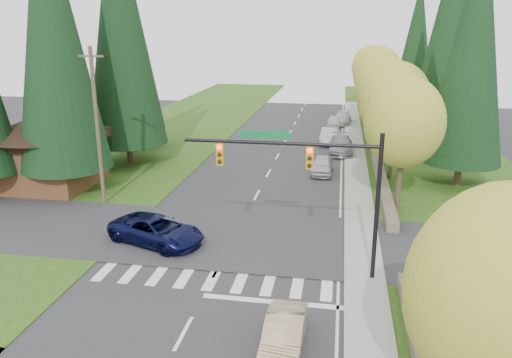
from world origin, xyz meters
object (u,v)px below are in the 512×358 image
(suv_navy, at_px, (156,230))
(parked_car_e, at_px, (342,118))
(parked_car_a, at_px, (322,165))
(parked_car_c, at_px, (329,136))
(parked_car_d, at_px, (334,121))
(sedan_champagne, at_px, (284,335))
(parked_car_b, at_px, (341,145))

(suv_navy, xyz_separation_m, parked_car_e, (9.50, 36.77, -0.04))
(parked_car_a, distance_m, parked_car_c, 10.97)
(parked_car_d, bearing_deg, parked_car_e, 64.39)
(sedan_champagne, height_order, parked_car_e, parked_car_e)
(sedan_champagne, bearing_deg, parked_car_a, 90.06)
(parked_car_d, bearing_deg, sedan_champagne, -90.84)
(parked_car_b, bearing_deg, sedan_champagne, -94.37)
(parked_car_b, height_order, parked_car_d, parked_car_b)
(sedan_champagne, bearing_deg, suv_navy, 134.64)
(parked_car_b, distance_m, parked_car_c, 4.08)
(parked_car_b, distance_m, parked_car_e, 14.77)
(parked_car_c, bearing_deg, suv_navy, -103.83)
(suv_navy, bearing_deg, parked_car_c, 2.98)
(parked_car_a, xyz_separation_m, parked_car_d, (0.48, 19.95, -0.05))
(parked_car_b, relative_size, parked_car_c, 1.17)
(parked_car_b, xyz_separation_m, parked_car_d, (-0.92, 12.88, -0.12))
(parked_car_a, relative_size, parked_car_b, 0.77)
(parked_car_b, bearing_deg, parked_car_e, 88.97)
(sedan_champagne, xyz_separation_m, parked_car_a, (0.36, 23.04, 0.04))
(parked_car_d, relative_size, parked_car_e, 0.78)
(parked_car_c, height_order, parked_car_d, parked_car_c)
(parked_car_b, xyz_separation_m, parked_car_c, (-1.20, 3.90, -0.02))
(sedan_champagne, relative_size, parked_car_b, 0.75)
(suv_navy, distance_m, parked_car_d, 35.93)
(sedan_champagne, distance_m, parked_car_c, 34.01)
(parked_car_a, xyz_separation_m, parked_car_b, (1.40, 7.07, 0.07))
(suv_navy, distance_m, parked_car_e, 37.98)
(suv_navy, bearing_deg, parked_car_e, 6.27)
(parked_car_a, height_order, parked_car_b, parked_car_b)
(parked_car_a, bearing_deg, parked_car_c, 90.80)
(suv_navy, xyz_separation_m, parked_car_a, (8.10, 14.94, -0.05))
(sedan_champagne, height_order, parked_car_a, parked_car_a)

